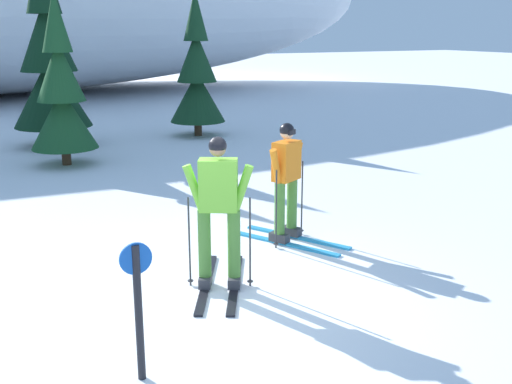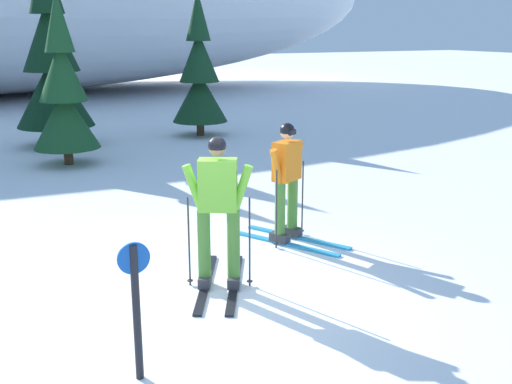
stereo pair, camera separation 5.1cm
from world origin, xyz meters
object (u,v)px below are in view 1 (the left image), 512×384
object	(u,v)px
skier_orange_jacket	(287,180)
pine_tree_center_left	(61,94)
pine_tree_far_right	(197,76)
skier_lime_jacket	(219,210)
trail_marker_post	(138,303)
pine_tree_center_right	(49,63)

from	to	relation	value
skier_orange_jacket	pine_tree_center_left	size ratio (longest dim) A/B	0.45
pine_tree_center_left	pine_tree_far_right	bearing A→B (deg)	29.50
skier_orange_jacket	skier_lime_jacket	xyz separation A→B (m)	(-1.51, -1.11, 0.06)
skier_lime_jacket	trail_marker_post	xyz separation A→B (m)	(-1.38, -1.48, -0.23)
skier_orange_jacket	pine_tree_center_right	xyz separation A→B (m)	(-1.80, 9.13, 1.23)
skier_orange_jacket	skier_lime_jacket	world-z (taller)	skier_lime_jacket
pine_tree_center_right	trail_marker_post	distance (m)	11.85
skier_orange_jacket	trail_marker_post	xyz separation A→B (m)	(-2.90, -2.59, -0.17)
skier_lime_jacket	pine_tree_center_left	world-z (taller)	pine_tree_center_left
skier_lime_jacket	pine_tree_center_right	xyz separation A→B (m)	(-0.29, 10.23, 1.16)
pine_tree_far_right	pine_tree_center_left	bearing A→B (deg)	-150.50
pine_tree_center_right	skier_lime_jacket	bearing A→B (deg)	-88.39
pine_tree_center_right	trail_marker_post	world-z (taller)	pine_tree_center_right
pine_tree_far_right	skier_lime_jacket	bearing A→B (deg)	-109.85
pine_tree_center_left	trail_marker_post	bearing A→B (deg)	-95.86
skier_orange_jacket	pine_tree_center_left	xyz separation A→B (m)	(-1.95, 6.62, 0.69)
skier_lime_jacket	pine_tree_center_left	size ratio (longest dim) A/B	0.48
pine_tree_center_right	trail_marker_post	bearing A→B (deg)	-95.33
skier_orange_jacket	skier_lime_jacket	size ratio (longest dim) A/B	0.94
pine_tree_center_left	pine_tree_center_right	distance (m)	2.57
pine_tree_center_left	pine_tree_center_right	xyz separation A→B (m)	(0.15, 2.51, 0.54)
skier_lime_jacket	pine_tree_center_right	distance (m)	10.30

